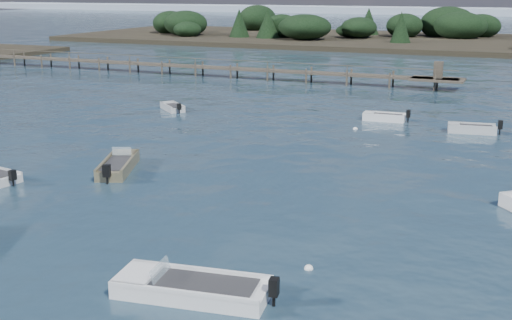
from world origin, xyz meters
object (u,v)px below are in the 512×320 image
at_px(jetty, 199,67).
at_px(dinghy_mid_white_a, 192,291).
at_px(tender_far_white, 384,119).
at_px(tender_far_grey_b, 472,130).
at_px(tender_far_grey, 173,108).
at_px(dinghy_extra_a, 118,167).

bearing_deg(jetty, dinghy_mid_white_a, -62.18).
xyz_separation_m(tender_far_white, dinghy_mid_white_a, (0.34, -29.98, -0.00)).
bearing_deg(tender_far_grey_b, tender_far_white, 165.09).
bearing_deg(jetty, tender_far_grey, -67.81).
relative_size(tender_far_grey_b, tender_far_grey, 1.22).
height_order(dinghy_extra_a, dinghy_mid_white_a, dinghy_extra_a).
distance_m(tender_far_white, jetty, 29.45).
height_order(tender_far_grey, jetty, jetty).
xyz_separation_m(tender_far_grey, jetty, (-7.81, 19.15, 0.84)).
bearing_deg(tender_far_white, tender_far_grey_b, -14.91).
distance_m(tender_far_white, tender_far_grey_b, 6.53).
bearing_deg(dinghy_extra_a, tender_far_white, 61.45).
distance_m(tender_far_white, tender_far_grey, 16.65).
xyz_separation_m(tender_far_grey_b, tender_far_grey, (-22.78, -0.81, -0.02)).
height_order(dinghy_mid_white_a, jetty, jetty).
bearing_deg(tender_far_grey, dinghy_extra_a, -69.14).
distance_m(dinghy_extra_a, jetty, 38.16).
bearing_deg(dinghy_extra_a, dinghy_mid_white_a, -46.55).
bearing_deg(dinghy_extra_a, jetty, 111.58).
bearing_deg(tender_far_grey_b, dinghy_mid_white_a, -101.92).
bearing_deg(dinghy_mid_white_a, dinghy_extra_a, 133.45).
xyz_separation_m(tender_far_white, dinghy_extra_a, (-10.24, -18.82, 0.02)).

